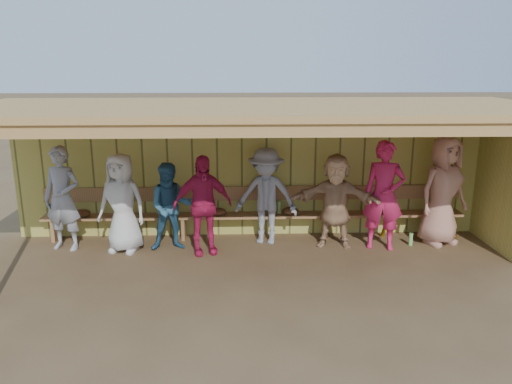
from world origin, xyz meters
TOP-DOWN VIEW (x-y plane):
  - ground at (0.00, 0.00)m, footprint 90.00×90.00m
  - player_a at (-3.26, 0.63)m, footprint 0.74×0.58m
  - player_b at (-2.23, 0.49)m, footprint 0.93×0.73m
  - player_c at (-1.43, 0.55)m, footprint 0.81×0.67m
  - player_d at (-0.88, 0.35)m, footprint 1.05×0.65m
  - player_e at (0.19, 0.81)m, footprint 1.23×0.89m
  - player_f at (1.37, 0.60)m, footprint 1.58×0.78m
  - player_g at (2.17, 0.47)m, footprint 0.77×0.60m
  - player_h at (3.26, 0.65)m, footprint 1.10×0.91m
  - dugout_structure at (0.39, 0.69)m, footprint 8.80×3.20m
  - bench at (0.00, 1.12)m, footprint 7.60×0.34m
  - dugout_equipment at (-0.39, 0.99)m, footprint 6.92×0.62m

SIDE VIEW (x-z plane):
  - ground at x=0.00m, z-range 0.00..0.00m
  - dugout_equipment at x=-0.39m, z-range 0.09..0.89m
  - bench at x=0.00m, z-range 0.06..0.99m
  - player_c at x=-1.43m, z-range 0.00..1.51m
  - player_f at x=1.37m, z-range 0.00..1.63m
  - player_d at x=-0.88m, z-range 0.00..1.68m
  - player_b at x=-2.23m, z-range 0.00..1.68m
  - player_e at x=0.19m, z-range 0.00..1.70m
  - player_a at x=-3.26m, z-range 0.00..1.79m
  - player_g at x=2.17m, z-range 0.00..1.87m
  - player_h at x=3.26m, z-range 0.00..1.92m
  - dugout_structure at x=0.39m, z-range 0.44..2.94m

